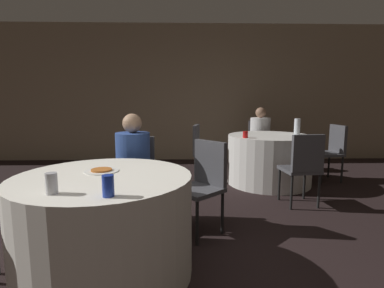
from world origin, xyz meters
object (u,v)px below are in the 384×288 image
(soda_can_silver, at_px, (52,183))
(bottle_far, at_px, (297,127))
(table_far, at_px, (269,159))
(soda_can_blue, at_px, (108,186))
(chair_near_north, at_px, (136,170))
(pizza_plate_near, at_px, (102,170))
(person_blue_shirt, at_px, (132,169))
(chair_near_northeast, at_px, (204,178))
(table_near, at_px, (105,225))
(chair_far_east, at_px, (332,147))
(chair_far_west, at_px, (202,147))
(person_white_shirt, at_px, (260,138))
(chair_far_north, at_px, (259,140))
(chair_far_south, at_px, (303,163))

(soda_can_silver, bearing_deg, bottle_far, 48.80)
(table_far, bearing_deg, soda_can_blue, -121.33)
(chair_near_north, distance_m, pizza_plate_near, 0.94)
(person_blue_shirt, bearing_deg, chair_near_northeast, 169.58)
(chair_near_north, xyz_separation_m, soda_can_silver, (-0.24, -1.45, 0.27))
(table_near, distance_m, soda_can_blue, 0.65)
(chair_far_east, xyz_separation_m, bottle_far, (-0.59, -0.04, 0.33))
(chair_far_west, xyz_separation_m, person_white_shirt, (1.10, 0.67, 0.05))
(chair_far_east, height_order, person_blue_shirt, person_blue_shirt)
(chair_far_west, bearing_deg, bottle_far, 96.49)
(table_far, relative_size, bottle_far, 5.10)
(chair_far_north, xyz_separation_m, person_white_shirt, (-0.02, -0.16, 0.05))
(table_far, bearing_deg, chair_near_north, -143.88)
(person_blue_shirt, height_order, soda_can_silver, person_blue_shirt)
(chair_near_north, bearing_deg, chair_near_northeast, 157.99)
(chair_near_north, distance_m, person_blue_shirt, 0.17)
(chair_near_north, height_order, chair_far_north, same)
(chair_far_west, height_order, pizza_plate_near, chair_far_west)
(chair_near_north, relative_size, soda_can_blue, 7.21)
(chair_far_south, bearing_deg, chair_far_west, 126.33)
(chair_near_north, xyz_separation_m, bottle_far, (2.25, 1.40, 0.33))
(table_near, bearing_deg, bottle_far, 46.52)
(bottle_far, bearing_deg, person_white_shirt, 113.94)
(table_near, bearing_deg, table_far, 51.54)
(chair_near_northeast, bearing_deg, bottle_far, -84.18)
(bottle_far, bearing_deg, chair_near_northeast, -131.68)
(table_far, height_order, chair_far_north, chair_far_north)
(person_white_shirt, bearing_deg, soda_can_silver, 65.28)
(chair_far_south, height_order, bottle_far, bottle_far)
(table_far, relative_size, chair_far_south, 1.42)
(table_near, relative_size, person_white_shirt, 1.11)
(chair_far_north, bearing_deg, table_near, 65.47)
(table_far, bearing_deg, person_blue_shirt, -140.88)
(chair_far_east, bearing_deg, soda_can_silver, 126.25)
(soda_can_silver, xyz_separation_m, bottle_far, (2.49, 2.85, 0.06))
(chair_far_east, height_order, pizza_plate_near, chair_far_east)
(pizza_plate_near, bearing_deg, chair_far_east, 38.71)
(chair_far_north, height_order, person_blue_shirt, person_blue_shirt)
(chair_far_west, xyz_separation_m, soda_can_blue, (-0.71, -3.03, 0.27))
(table_near, xyz_separation_m, bottle_far, (2.32, 2.44, 0.49))
(table_far, distance_m, chair_near_north, 2.25)
(table_far, relative_size, chair_far_west, 1.42)
(chair_far_south, bearing_deg, chair_near_north, -177.39)
(person_white_shirt, height_order, pizza_plate_near, person_white_shirt)
(table_near, distance_m, chair_far_south, 2.40)
(chair_near_north, relative_size, pizza_plate_near, 3.48)
(chair_near_northeast, bearing_deg, chair_far_east, -92.63)
(person_blue_shirt, bearing_deg, chair_far_west, -112.11)
(table_near, relative_size, chair_near_northeast, 1.43)
(table_far, distance_m, chair_far_south, 1.05)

